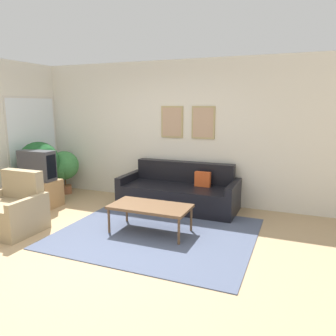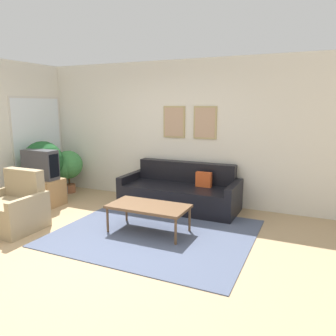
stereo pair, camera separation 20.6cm
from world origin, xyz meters
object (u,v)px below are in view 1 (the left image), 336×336
(armchair, at_px, (11,212))
(potted_plant_tall, at_px, (39,163))
(tv, at_px, (37,165))
(coffee_table, at_px, (150,208))
(couch, at_px, (179,193))

(armchair, distance_m, potted_plant_tall, 1.71)
(potted_plant_tall, bearing_deg, tv, -51.12)
(armchair, bearing_deg, potted_plant_tall, 123.58)
(coffee_table, distance_m, tv, 2.54)
(couch, distance_m, armchair, 2.80)
(tv, height_order, armchair, tv)
(coffee_table, relative_size, potted_plant_tall, 1.01)
(couch, height_order, tv, tv)
(couch, xyz_separation_m, potted_plant_tall, (-2.74, -0.56, 0.47))
(coffee_table, xyz_separation_m, potted_plant_tall, (-2.76, 0.73, 0.36))
(couch, xyz_separation_m, coffee_table, (0.02, -1.29, 0.10))
(potted_plant_tall, bearing_deg, armchair, -61.52)
(coffee_table, height_order, tv, tv)
(armchair, bearing_deg, coffee_table, 25.17)
(couch, height_order, armchair, armchair)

